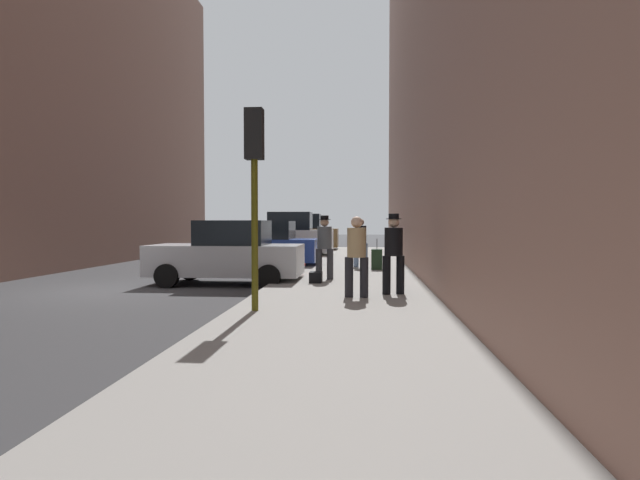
% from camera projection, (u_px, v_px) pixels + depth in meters
% --- Properties ---
extents(ground_plane, '(120.00, 120.00, 0.00)m').
position_uv_depth(ground_plane, '(109.00, 291.00, 12.62)').
color(ground_plane, '#38383A').
extents(sidewalk, '(4.00, 40.00, 0.15)m').
position_uv_depth(sidewalk, '(345.00, 291.00, 12.09)').
color(sidewalk, gray).
rests_on(sidewalk, ground_plane).
extents(parked_silver_sedan, '(4.21, 2.08, 1.79)m').
position_uv_depth(parked_silver_sedan, '(228.00, 254.00, 13.98)').
color(parked_silver_sedan, '#B7BABF').
rests_on(parked_silver_sedan, ground_plane).
extents(parked_blue_sedan, '(4.24, 2.13, 1.79)m').
position_uv_depth(parked_blue_sedan, '(264.00, 246.00, 18.95)').
color(parked_blue_sedan, navy).
rests_on(parked_blue_sedan, ground_plane).
extents(parked_white_van, '(4.63, 2.11, 2.25)m').
position_uv_depth(parked_white_van, '(287.00, 237.00, 24.77)').
color(parked_white_van, silver).
rests_on(parked_white_van, ground_plane).
extents(parked_bronze_suv, '(4.63, 2.11, 2.25)m').
position_uv_depth(parked_bronze_suv, '(301.00, 234.00, 29.92)').
color(parked_bronze_suv, brown).
rests_on(parked_bronze_suv, ground_plane).
extents(fire_hydrant, '(0.42, 0.22, 0.70)m').
position_uv_depth(fire_hydrant, '(298.00, 263.00, 15.18)').
color(fire_hydrant, red).
rests_on(fire_hydrant, sidewalk).
extents(traffic_light, '(0.32, 0.32, 3.60)m').
position_uv_depth(traffic_light, '(254.00, 165.00, 8.86)').
color(traffic_light, '#514C0F').
rests_on(traffic_light, sidewalk).
extents(pedestrian_in_jeans, '(0.51, 0.43, 1.71)m').
position_uv_depth(pedestrian_in_jeans, '(361.00, 240.00, 17.69)').
color(pedestrian_in_jeans, '#728CB2').
rests_on(pedestrian_in_jeans, sidewalk).
extents(pedestrian_in_tan_coat, '(0.50, 0.40, 1.71)m').
position_uv_depth(pedestrian_in_tan_coat, '(357.00, 252.00, 10.52)').
color(pedestrian_in_tan_coat, black).
rests_on(pedestrian_in_tan_coat, sidewalk).
extents(pedestrian_with_beanie, '(0.52, 0.45, 1.78)m').
position_uv_depth(pedestrian_with_beanie, '(324.00, 244.00, 13.91)').
color(pedestrian_with_beanie, '#333338').
rests_on(pedestrian_with_beanie, sidewalk).
extents(pedestrian_with_fedora, '(0.53, 0.50, 1.78)m').
position_uv_depth(pedestrian_with_fedora, '(394.00, 250.00, 10.97)').
color(pedestrian_with_fedora, black).
rests_on(pedestrian_with_fedora, sidewalk).
extents(rolling_suitcase, '(0.39, 0.58, 1.04)m').
position_uv_depth(rolling_suitcase, '(377.00, 259.00, 16.91)').
color(rolling_suitcase, black).
rests_on(rolling_suitcase, sidewalk).
extents(duffel_bag, '(0.32, 0.44, 0.28)m').
position_uv_depth(duffel_bag, '(316.00, 277.00, 13.16)').
color(duffel_bag, black).
rests_on(duffel_bag, sidewalk).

